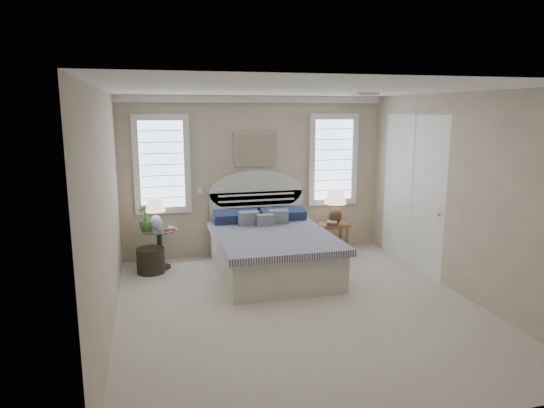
{
  "coord_description": "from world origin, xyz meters",
  "views": [
    {
      "loc": [
        -1.8,
        -5.51,
        2.48
      ],
      "look_at": [
        -0.1,
        1.0,
        1.16
      ],
      "focal_mm": 32.0,
      "sensor_mm": 36.0,
      "label": 1
    }
  ],
  "objects_px": {
    "bed": "(271,247)",
    "lamp_right": "(335,203)",
    "nightstand_right": "(333,231)",
    "lamp_left": "(155,210)",
    "side_table_left": "(160,244)",
    "floor_pot": "(151,260)"
  },
  "relations": [
    {
      "from": "bed",
      "to": "lamp_right",
      "type": "bearing_deg",
      "value": 26.04
    },
    {
      "from": "nightstand_right",
      "to": "floor_pot",
      "type": "bearing_deg",
      "value": -174.7
    },
    {
      "from": "lamp_right",
      "to": "lamp_left",
      "type": "bearing_deg",
      "value": -178.72
    },
    {
      "from": "nightstand_right",
      "to": "lamp_left",
      "type": "height_order",
      "value": "lamp_left"
    },
    {
      "from": "side_table_left",
      "to": "nightstand_right",
      "type": "bearing_deg",
      "value": 1.94
    },
    {
      "from": "side_table_left",
      "to": "nightstand_right",
      "type": "height_order",
      "value": "side_table_left"
    },
    {
      "from": "bed",
      "to": "lamp_right",
      "type": "relative_size",
      "value": 3.69
    },
    {
      "from": "lamp_left",
      "to": "floor_pot",
      "type": "bearing_deg",
      "value": -121.98
    },
    {
      "from": "side_table_left",
      "to": "floor_pot",
      "type": "height_order",
      "value": "side_table_left"
    },
    {
      "from": "floor_pot",
      "to": "lamp_left",
      "type": "bearing_deg",
      "value": 58.02
    },
    {
      "from": "floor_pot",
      "to": "nightstand_right",
      "type": "bearing_deg",
      "value": 5.3
    },
    {
      "from": "side_table_left",
      "to": "nightstand_right",
      "type": "relative_size",
      "value": 1.19
    },
    {
      "from": "nightstand_right",
      "to": "lamp_right",
      "type": "xyz_separation_m",
      "value": [
        0.01,
        -0.05,
        0.52
      ]
    },
    {
      "from": "floor_pot",
      "to": "side_table_left",
      "type": "bearing_deg",
      "value": 51.61
    },
    {
      "from": "bed",
      "to": "side_table_left",
      "type": "height_order",
      "value": "bed"
    },
    {
      "from": "side_table_left",
      "to": "lamp_right",
      "type": "distance_m",
      "value": 3.01
    },
    {
      "from": "side_table_left",
      "to": "bed",
      "type": "bearing_deg",
      "value": -19.74
    },
    {
      "from": "floor_pot",
      "to": "lamp_left",
      "type": "xyz_separation_m",
      "value": [
        0.11,
        0.17,
        0.75
      ]
    },
    {
      "from": "side_table_left",
      "to": "floor_pot",
      "type": "bearing_deg",
      "value": -128.39
    },
    {
      "from": "nightstand_right",
      "to": "lamp_left",
      "type": "relative_size",
      "value": 1.03
    },
    {
      "from": "side_table_left",
      "to": "lamp_left",
      "type": "xyz_separation_m",
      "value": [
        -0.04,
        -0.02,
        0.56
      ]
    },
    {
      "from": "bed",
      "to": "nightstand_right",
      "type": "relative_size",
      "value": 4.29
    }
  ]
}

